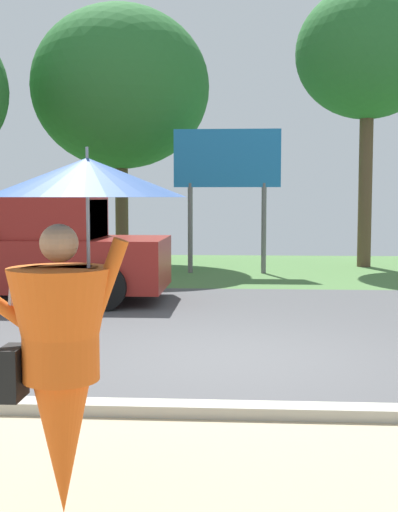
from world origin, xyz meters
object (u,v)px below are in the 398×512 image
(tree_left_far, at_px, (368,54))
(tree_right_mid, at_px, (121,88))
(monk_pedestrian, at_px, (68,320))
(roadside_billboard, at_px, (227,169))
(pickup_truck, at_px, (23,252))

(tree_left_far, height_order, tree_right_mid, tree_left_far)
(monk_pedestrian, bearing_deg, roadside_billboard, 100.90)
(roadside_billboard, relative_size, tree_right_mid, 0.50)
(pickup_truck, height_order, tree_right_mid, tree_right_mid)
(monk_pedestrian, distance_m, tree_right_mid, 15.51)
(monk_pedestrian, xyz_separation_m, tree_right_mid, (-2.36, 14.88, 3.69))
(monk_pedestrian, height_order, roadside_billboard, roadside_billboard)
(roadside_billboard, xyz_separation_m, tree_left_far, (3.64, 1.77, 3.05))
(pickup_truck, bearing_deg, roadside_billboard, 49.19)
(monk_pedestrian, distance_m, tree_left_far, 15.77)
(tree_left_far, xyz_separation_m, tree_right_mid, (-6.62, 0.36, -0.76))
(pickup_truck, relative_size, roadside_billboard, 1.49)
(monk_pedestrian, bearing_deg, tree_right_mid, 112.68)
(pickup_truck, distance_m, roadside_billboard, 6.09)
(pickup_truck, height_order, roadside_billboard, roadside_billboard)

